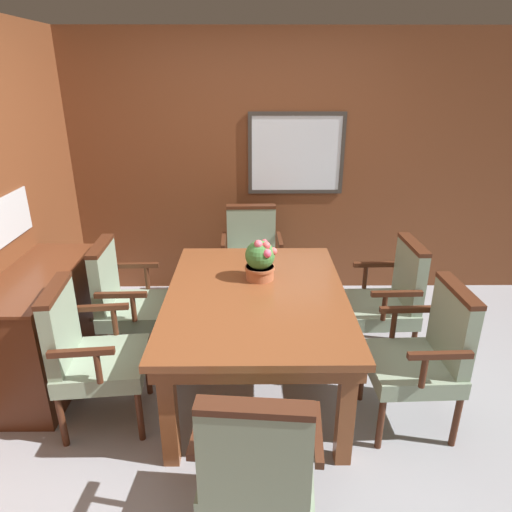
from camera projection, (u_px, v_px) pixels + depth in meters
ground_plane at (262, 411)px, 3.02m from camera, size 14.00×14.00×0.00m
wall_back at (259, 169)px, 4.33m from camera, size 7.20×0.08×2.45m
dining_table at (256, 305)px, 3.05m from camera, size 1.19×1.62×0.73m
chair_left_far at (126, 298)px, 3.41m from camera, size 0.53×0.56×0.95m
chair_right_near at (425, 353)px, 2.75m from camera, size 0.53×0.56×0.95m
chair_head_near at (257, 464)px, 1.97m from camera, size 0.57×0.55×0.95m
chair_head_far at (252, 255)px, 4.22m from camera, size 0.55×0.53×0.95m
chair_right_far at (389, 297)px, 3.43m from camera, size 0.53×0.56×0.95m
chair_left_near at (88, 351)px, 2.77m from camera, size 0.56×0.58×0.95m
potted_plant at (260, 260)px, 3.16m from camera, size 0.22×0.21×0.30m
sideboard_cabinet at (45, 327)px, 3.21m from camera, size 0.48×1.15×0.83m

